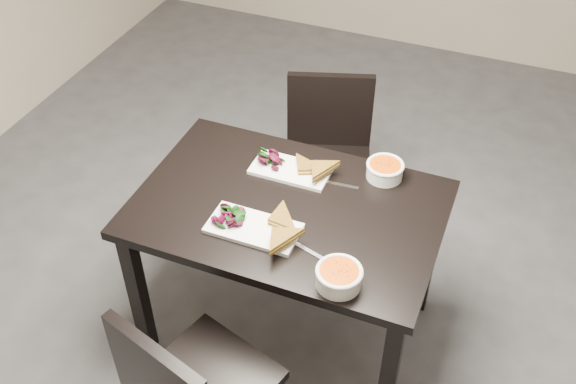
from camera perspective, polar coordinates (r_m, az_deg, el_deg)
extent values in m
plane|color=#47474C|center=(3.30, 6.35, -8.36)|extent=(5.00, 5.00, 0.00)
cube|color=black|center=(2.61, 0.00, -1.48)|extent=(1.20, 0.80, 0.04)
cube|color=black|center=(2.88, -12.75, -8.50)|extent=(0.06, 0.06, 0.71)
cube|color=black|center=(2.59, 8.63, -15.43)|extent=(0.06, 0.06, 0.71)
cube|color=black|center=(3.27, -6.59, -0.15)|extent=(0.06, 0.06, 0.71)
cube|color=black|center=(3.02, 12.03, -5.18)|extent=(0.06, 0.06, 0.71)
cube|color=black|center=(2.48, -6.97, -15.92)|extent=(0.52, 0.52, 0.04)
cube|color=black|center=(2.81, -6.71, -14.06)|extent=(0.05, 0.05, 0.41)
cube|color=black|center=(2.24, -10.93, -15.92)|extent=(0.41, 0.16, 0.40)
cube|color=black|center=(3.28, 3.40, 1.99)|extent=(0.53, 0.53, 0.04)
cube|color=black|center=(3.30, 0.05, -2.88)|extent=(0.05, 0.05, 0.41)
cube|color=black|center=(3.30, 6.31, -3.15)|extent=(0.05, 0.05, 0.41)
cube|color=black|center=(3.57, 0.43, 1.15)|extent=(0.05, 0.05, 0.41)
cube|color=black|center=(3.57, 6.21, 0.90)|extent=(0.05, 0.05, 0.41)
cube|color=black|center=(3.30, 3.62, 7.03)|extent=(0.41, 0.17, 0.40)
cube|color=white|center=(2.50, -2.97, -3.13)|extent=(0.35, 0.17, 0.02)
cylinder|color=white|center=(2.30, 4.39, -7.39)|extent=(0.16, 0.16, 0.06)
cylinder|color=#DD420A|center=(2.28, 4.42, -6.93)|extent=(0.14, 0.14, 0.02)
torus|color=white|center=(2.28, 4.43, -6.81)|extent=(0.17, 0.17, 0.02)
cube|color=silver|center=(2.43, 1.29, -4.79)|extent=(0.18, 0.07, 0.00)
cube|color=white|center=(2.75, 0.23, 1.89)|extent=(0.33, 0.16, 0.02)
cylinder|color=white|center=(2.74, 8.30, 1.78)|extent=(0.15, 0.15, 0.06)
cylinder|color=#DD420A|center=(2.73, 8.35, 2.20)|extent=(0.13, 0.13, 0.02)
torus|color=white|center=(2.72, 8.37, 2.32)|extent=(0.16, 0.16, 0.01)
cube|color=silver|center=(2.70, 4.22, 0.69)|extent=(0.18, 0.03, 0.00)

